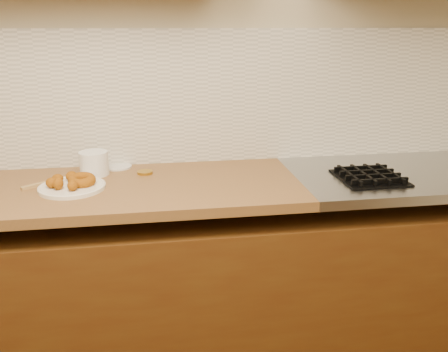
{
  "coord_description": "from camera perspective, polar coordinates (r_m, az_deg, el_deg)",
  "views": [
    {
      "loc": [
        -0.1,
        -0.16,
        1.52
      ],
      "look_at": [
        0.19,
        1.65,
        0.93
      ],
      "focal_mm": 38.0,
      "sensor_mm": 36.0,
      "label": 1
    }
  ],
  "objects": [
    {
      "name": "wall_back",
      "position": [
        2.17,
        -6.58,
        13.28
      ],
      "size": [
        4.0,
        0.02,
        2.7
      ],
      "primitive_type": "cube",
      "color": "#BAAD8A",
      "rests_on": "ground"
    },
    {
      "name": "base_cabinet",
      "position": [
        2.17,
        -5.26,
        -13.69
      ],
      "size": [
        3.6,
        0.6,
        0.77
      ],
      "primitive_type": "cube",
      "color": "#4D2E0F",
      "rests_on": "floor"
    },
    {
      "name": "butcher_block",
      "position": [
        2.03,
        -24.3,
        -2.11
      ],
      "size": [
        2.3,
        0.62,
        0.04
      ],
      "primitive_type": "cube",
      "color": "brown",
      "rests_on": "base_cabinet"
    },
    {
      "name": "stovetop",
      "position": [
        2.32,
        24.02,
        0.27
      ],
      "size": [
        1.3,
        0.62,
        0.04
      ],
      "primitive_type": "cube",
      "color": "#9EA0A5",
      "rests_on": "base_cabinet"
    },
    {
      "name": "backsplash",
      "position": [
        2.17,
        -6.42,
        9.31
      ],
      "size": [
        3.6,
        0.02,
        0.6
      ],
      "primitive_type": "cube",
      "color": "beige",
      "rests_on": "wall_back"
    },
    {
      "name": "burner_grates",
      "position": [
        2.23,
        24.66,
        0.4
      ],
      "size": [
        0.91,
        0.26,
        0.03
      ],
      "color": "black",
      "rests_on": "stovetop"
    },
    {
      "name": "donut_plate",
      "position": [
        1.95,
        -17.8,
        -1.3
      ],
      "size": [
        0.26,
        0.26,
        0.01
      ],
      "primitive_type": "cylinder",
      "color": "white",
      "rests_on": "butcher_block"
    },
    {
      "name": "ring_donut",
      "position": [
        1.94,
        -16.74,
        -0.47
      ],
      "size": [
        0.14,
        0.14,
        0.05
      ],
      "primitive_type": "torus",
      "rotation": [
        0.1,
        0.0,
        0.37
      ],
      "color": "#8D510D",
      "rests_on": "donut_plate"
    },
    {
      "name": "fried_dough_chunks",
      "position": [
        1.94,
        -18.87,
        -0.6
      ],
      "size": [
        0.14,
        0.19,
        0.05
      ],
      "color": "#8D510D",
      "rests_on": "donut_plate"
    },
    {
      "name": "plastic_tub",
      "position": [
        2.1,
        -15.36,
        1.49
      ],
      "size": [
        0.16,
        0.16,
        0.1
      ],
      "primitive_type": "cylinder",
      "rotation": [
        0.0,
        0.0,
        -0.39
      ],
      "color": "white",
      "rests_on": "butcher_block"
    },
    {
      "name": "tub_lid",
      "position": [
        2.19,
        -12.65,
        1.11
      ],
      "size": [
        0.15,
        0.15,
        0.01
      ],
      "primitive_type": "cylinder",
      "rotation": [
        0.0,
        0.0,
        -0.22
      ],
      "color": "silver",
      "rests_on": "butcher_block"
    },
    {
      "name": "brass_jar_lid",
      "position": [
        2.07,
        -9.49,
        0.43
      ],
      "size": [
        0.08,
        0.08,
        0.01
      ],
      "primitive_type": "cylinder",
      "rotation": [
        0.0,
        0.0,
        -0.21
      ],
      "color": "#BA912B",
      "rests_on": "butcher_block"
    },
    {
      "name": "wooden_utensil",
      "position": [
        2.03,
        -21.21,
        -0.93
      ],
      "size": [
        0.14,
        0.11,
        0.01
      ],
      "primitive_type": "cube",
      "rotation": [
        0.0,
        0.0,
        0.64
      ],
      "color": "#A4814A",
      "rests_on": "butcher_block"
    }
  ]
}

